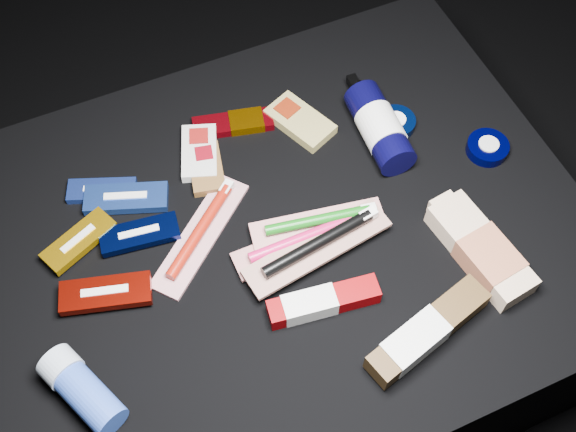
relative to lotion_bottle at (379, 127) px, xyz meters
name	(u,v)px	position (x,y,z in m)	size (l,w,h in m)	color
ground	(283,325)	(-0.23, -0.10, -0.43)	(3.00, 3.00, 0.00)	black
cloth_table	(283,284)	(-0.23, -0.10, -0.23)	(0.98, 0.78, 0.40)	black
luna_bar_0	(102,190)	(-0.47, 0.09, -0.03)	(0.12, 0.08, 0.01)	#223D9E
luna_bar_1	(126,198)	(-0.44, 0.05, -0.02)	(0.15, 0.10, 0.02)	#2449A8
luna_bar_2	(140,234)	(-0.44, -0.02, -0.02)	(0.13, 0.06, 0.02)	black
luna_bar_3	(79,241)	(-0.53, 0.00, -0.02)	(0.13, 0.09, 0.02)	#B58009
luna_bar_4	(106,293)	(-0.52, -0.10, -0.01)	(0.15, 0.09, 0.02)	#6A0B04
clif_bar_0	(206,167)	(-0.30, 0.06, -0.02)	(0.07, 0.11, 0.02)	brown
clif_bar_1	(199,151)	(-0.29, 0.10, -0.02)	(0.09, 0.12, 0.02)	silver
clif_bar_2	(298,120)	(-0.11, 0.09, -0.02)	(0.11, 0.13, 0.02)	#988A4A
power_bar	(238,123)	(-0.21, 0.13, -0.02)	(0.15, 0.08, 0.02)	maroon
lotion_bottle	(379,127)	(0.00, 0.00, 0.00)	(0.08, 0.21, 0.07)	black
cream_tin_upper	(396,123)	(0.04, 0.01, -0.02)	(0.07, 0.07, 0.02)	black
cream_tin_lower	(487,148)	(0.16, -0.10, -0.02)	(0.07, 0.07, 0.02)	black
bodywash_bottle	(482,251)	(0.04, -0.27, -0.01)	(0.09, 0.21, 0.04)	#CAA98A
deodorant_stick	(82,389)	(-0.59, -0.24, -0.01)	(0.10, 0.14, 0.06)	#2948A5
toothbrush_pack_0	(201,231)	(-0.35, -0.06, -0.02)	(0.21, 0.19, 0.03)	silver
toothbrush_pack_1	(303,240)	(-0.21, -0.14, -0.02)	(0.22, 0.05, 0.03)	beige
toothbrush_pack_2	(320,222)	(-0.17, -0.12, -0.01)	(0.22, 0.09, 0.02)	silver
toothbrush_pack_3	(319,245)	(-0.19, -0.16, 0.00)	(0.25, 0.09, 0.03)	#AAA59F
toothpaste_carton_red	(319,303)	(-0.23, -0.25, -0.02)	(0.17, 0.06, 0.03)	#6E0002
toothpaste_carton_green	(423,334)	(-0.11, -0.36, -0.01)	(0.21, 0.10, 0.04)	#3C2912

